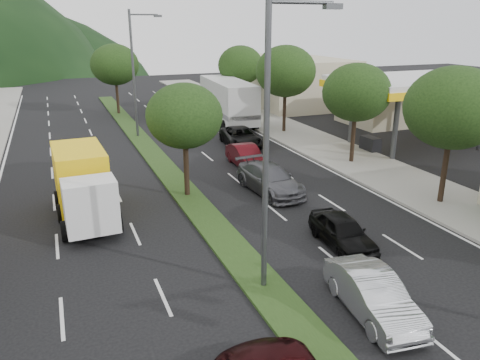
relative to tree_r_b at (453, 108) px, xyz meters
name	(u,v)px	position (x,y,z in m)	size (l,w,h in m)	color
sidewalk_right	(319,144)	(0.50, 13.00, -4.96)	(5.00, 90.00, 0.15)	gray
median	(150,151)	(-12.00, 16.00, -4.98)	(1.60, 56.00, 0.12)	#1C3112
gas_canopy	(420,85)	(7.00, 10.00, -0.39)	(12.20, 8.20, 5.25)	silver
bldg_right_far	(287,80)	(7.50, 32.00, -2.44)	(10.00, 16.00, 5.20)	#B5AC90
tree_r_b	(453,108)	(0.00, 0.00, 0.00)	(4.80, 4.80, 6.94)	black
tree_r_c	(357,92)	(0.00, 8.00, -0.29)	(4.40, 4.40, 6.48)	black
tree_r_d	(286,71)	(0.00, 18.00, 0.14)	(5.00, 5.00, 7.17)	black
tree_r_e	(241,65)	(0.00, 28.00, -0.14)	(4.60, 4.60, 6.71)	black
tree_med_near	(184,116)	(-12.00, 6.00, -0.61)	(4.00, 4.00, 6.02)	black
tree_med_far	(115,65)	(-12.00, 32.00, -0.03)	(4.80, 4.80, 6.94)	black
streetlight_near	(272,135)	(-11.79, -4.00, 0.55)	(2.60, 0.25, 10.00)	#47494C
streetlight_mid	(136,68)	(-11.79, 21.00, 0.55)	(2.60, 0.25, 10.00)	#47494C
sedan_silver	(373,295)	(-9.42, -6.77, -4.32)	(1.52, 4.34, 1.43)	#B7BAC0
car_queue_a	(342,231)	(-7.55, -2.25, -4.36)	(1.60, 3.96, 1.35)	black
car_queue_b	(270,179)	(-7.52, 4.96, -4.28)	(2.13, 5.24, 1.52)	#4E4E53
car_queue_c	(246,156)	(-6.88, 9.96, -4.33)	(1.50, 4.29, 1.41)	#470B11
car_queue_d	(241,137)	(-5.24, 14.96, -4.31)	(2.41, 5.23, 1.45)	black
box_truck	(83,186)	(-17.37, 5.20, -3.50)	(2.79, 6.68, 3.25)	white
motorhome	(228,100)	(-3.00, 23.75, -2.93)	(3.94, 10.50, 3.95)	silver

